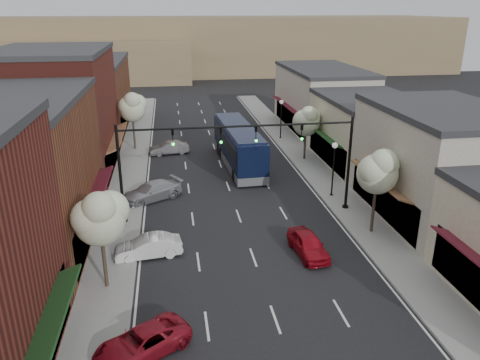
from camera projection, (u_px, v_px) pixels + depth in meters
name	position (u px, v px, depth m)	size (l,w,h in m)	color
ground	(260.00, 275.00, 26.18)	(160.00, 160.00, 0.00)	black
sidewalk_left	(129.00, 173.00, 42.12)	(2.80, 73.00, 0.15)	gray
sidewalk_right	(309.00, 164.00, 44.49)	(2.80, 73.00, 0.15)	gray
curb_left	(145.00, 172.00, 42.32)	(0.25, 73.00, 0.17)	gray
curb_right	(295.00, 165.00, 44.29)	(0.25, 73.00, 0.17)	gray
bldg_left_midnear	(10.00, 174.00, 28.12)	(10.14, 14.10, 9.40)	brown
bldg_left_midfar	(57.00, 113.00, 40.84)	(10.14, 14.10, 10.90)	maroon
bldg_left_far	(87.00, 95.00, 56.11)	(10.14, 18.10, 8.40)	brown
bldg_right_midnear	(439.00, 164.00, 32.32)	(9.14, 12.10, 7.90)	#BCB4A1
bldg_right_midfar	(368.00, 132.00, 43.70)	(9.14, 12.10, 6.40)	beige
bldg_right_far	(321.00, 99.00, 56.51)	(9.14, 16.10, 7.40)	#BCB4A1
hill_far	(186.00, 44.00, 107.53)	(120.00, 30.00, 12.00)	#7A6647
hill_near	(64.00, 61.00, 93.58)	(50.00, 20.00, 8.00)	#7A6647
signal_mast_right	(318.00, 151.00, 32.78)	(8.22, 0.46, 7.00)	black
signal_mast_left	(155.00, 158.00, 31.20)	(8.22, 0.46, 7.00)	black
tree_right_near	(379.00, 170.00, 29.47)	(2.85, 2.65, 5.95)	#47382B
tree_right_far	(307.00, 120.00, 44.46)	(2.85, 2.65, 5.43)	#47382B
tree_left_near	(100.00, 216.00, 23.50)	(2.85, 2.65, 5.69)	#47382B
tree_left_far	(132.00, 107.00, 47.47)	(2.85, 2.65, 6.13)	#47382B
lamp_post_near	(334.00, 161.00, 35.97)	(0.44, 0.44, 4.44)	black
lamp_post_far	(281.00, 113.00, 52.19)	(0.44, 0.44, 4.44)	black
coach_bus	(239.00, 145.00, 43.71)	(3.36, 12.53, 3.79)	black
red_hatchback	(308.00, 244.00, 28.17)	(1.60, 3.97, 1.35)	maroon
parked_car_a	(142.00, 343.00, 20.04)	(1.97, 4.27, 1.19)	maroon
parked_car_b	(148.00, 247.00, 27.94)	(1.39, 3.98, 1.31)	white
parked_car_c	(152.00, 191.00, 36.21)	(1.97, 4.84, 1.40)	#A8A9AE
parked_car_e	(169.00, 148.00, 47.50)	(1.37, 3.92, 1.29)	gray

